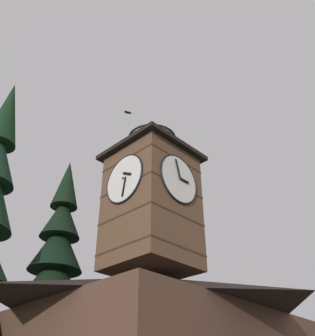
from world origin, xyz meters
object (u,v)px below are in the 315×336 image
at_px(moon, 20,324).
at_px(flying_bird_high, 128,112).
at_px(pine_tree_behind, 50,302).
at_px(clock_tower, 152,196).

xyz_separation_m(moon, flying_bird_high, (11.94, 33.50, 8.23)).
relative_size(pine_tree_behind, moon, 9.82).
distance_m(clock_tower, moon, 37.77).
height_order(moon, flying_bird_high, flying_bird_high).
distance_m(pine_tree_behind, moon, 34.23).
xyz_separation_m(pine_tree_behind, moon, (-14.26, -30.79, 4.47)).
bearing_deg(pine_tree_behind, flying_bird_high, 130.65).
bearing_deg(moon, flying_bird_high, 70.39).
height_order(clock_tower, pine_tree_behind, clock_tower).
xyz_separation_m(clock_tower, pine_tree_behind, (2.41, -5.06, -5.27)).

